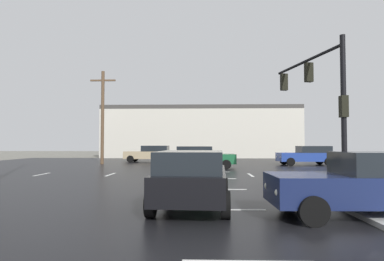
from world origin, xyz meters
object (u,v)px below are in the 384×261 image
Objects in this scene: sedan_navy at (371,183)px; sedan_green at (201,157)px; traffic_signal_mast at (321,90)px; sedan_blue at (308,155)px; sedan_black at (193,177)px; utility_pole_far at (103,115)px; sedan_tan at (150,153)px; fire_hydrant at (363,178)px.

sedan_green is at bearing -76.28° from sedan_navy.
sedan_blue is at bearing -27.20° from traffic_signal_mast.
sedan_black is 0.99× the size of sedan_green.
sedan_green is (-5.65, 8.41, -3.46)m from traffic_signal_mast.
sedan_green is 10.31m from utility_pole_far.
sedan_blue is at bearing -2.66° from utility_pole_far.
sedan_black is at bearing -94.79° from sedan_green.
sedan_tan is at bearing -20.48° from sedan_blue.
utility_pole_far reaches higher than fire_hydrant.
sedan_green is at bearing 20.13° from sedan_blue.
sedan_navy is at bearing 73.55° from sedan_blue.
fire_hydrant is 0.17× the size of sedan_blue.
sedan_tan is at bearing 14.98° from sedan_black.
sedan_navy is 24.36m from utility_pole_far.
sedan_blue and sedan_navy have the same top height.
utility_pole_far is at bearing 34.57° from traffic_signal_mast.
sedan_navy is (-4.54, -19.64, 0.00)m from sedan_blue.
sedan_green is (0.12, 14.68, 0.00)m from sedan_black.
fire_hydrant is 6.85m from sedan_black.
sedan_blue is 17.68m from utility_pole_far.
sedan_black is 21.35m from utility_pole_far.
sedan_blue is (2.78, 15.45, 0.32)m from fire_hydrant.
fire_hydrant is at bearing 121.62° from sedan_tan.
sedan_navy is (4.35, -1.13, 0.00)m from sedan_black.
sedan_blue is at bearing 165.52° from sedan_tan.
utility_pole_far is (-14.20, 13.05, -0.05)m from traffic_signal_mast.
sedan_blue is 9.57m from sedan_green.
utility_pole_far is (-17.33, 0.81, 3.40)m from sedan_blue.
sedan_tan is at bearing 19.86° from traffic_signal_mast.
sedan_navy is at bearing -101.52° from sedan_black.
sedan_blue is (8.90, 18.51, 0.00)m from sedan_black.
traffic_signal_mast is 19.84m from sedan_tan.
fire_hydrant is 4.56m from sedan_navy.
utility_pole_far is at bearing -59.25° from sedan_navy.
sedan_tan is at bearing 42.95° from utility_pole_far.
utility_pole_far is at bearing -6.09° from sedan_blue.
traffic_signal_mast is 19.28m from utility_pole_far.
sedan_navy is (9.14, -23.84, 0.00)m from sedan_tan.
traffic_signal_mast is at bearing 96.31° from fire_hydrant.
sedan_black is 1.01× the size of sedan_navy.
sedan_black is 1.00× the size of sedan_blue.
fire_hydrant is at bearing 76.39° from sedan_blue.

